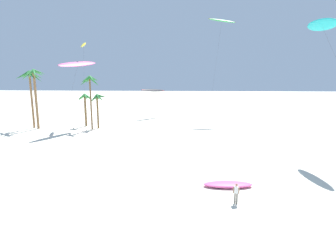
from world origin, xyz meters
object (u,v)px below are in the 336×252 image
object	(u,v)px
flying_kite_1	(153,90)
person_near_right	(236,193)
palm_tree_4	(90,84)
flying_kite_4	(222,21)
flying_kite_0	(78,64)
grounded_kite_0	(228,184)
flying_kite_2	(322,25)
palm_tree_3	(97,100)
palm_tree_0	(30,81)
flying_kite_3	(84,45)
palm_tree_2	(85,100)
palm_tree_1	(35,82)

from	to	relation	value
flying_kite_1	person_near_right	world-z (taller)	flying_kite_1
palm_tree_4	flying_kite_4	world-z (taller)	flying_kite_4
flying_kite_0	person_near_right	xyz separation A→B (m)	(23.03, -28.74, -10.92)
flying_kite_1	grounded_kite_0	distance (m)	42.10
flying_kite_0	flying_kite_2	distance (m)	38.17
flying_kite_2	grounded_kite_0	distance (m)	23.09
palm_tree_3	grounded_kite_0	bearing A→B (deg)	-52.85
grounded_kite_0	person_near_right	bearing A→B (deg)	-88.26
palm_tree_0	flying_kite_4	distance (m)	40.23
palm_tree_3	flying_kite_3	size ratio (longest dim) A/B	0.39
palm_tree_3	flying_kite_4	xyz separation A→B (m)	(23.96, 11.92, 15.87)
flying_kite_0	grounded_kite_0	bearing A→B (deg)	-47.89
palm_tree_2	flying_kite_2	xyz separation A→B (m)	(35.46, -17.07, 10.95)
palm_tree_3	person_near_right	size ratio (longest dim) A/B	3.79
palm_tree_0	flying_kite_3	xyz separation A→B (m)	(9.33, 3.10, 6.61)
palm_tree_0	person_near_right	world-z (taller)	palm_tree_0
palm_tree_1	palm_tree_3	xyz separation A→B (m)	(11.17, 0.93, -3.31)
flying_kite_2	flying_kite_3	bearing A→B (deg)	152.96
flying_kite_0	person_near_right	size ratio (longest dim) A/B	7.46
flying_kite_0	flying_kite_3	size ratio (longest dim) A/B	0.77
flying_kite_3	grounded_kite_0	size ratio (longest dim) A/B	3.59
flying_kite_2	grounded_kite_0	world-z (taller)	flying_kite_2
palm_tree_3	flying_kite_3	xyz separation A→B (m)	(-3.13, 3.10, 10.22)
palm_tree_3	flying_kite_1	distance (m)	16.43
flying_kite_2	palm_tree_1	bearing A→B (deg)	162.07
flying_kite_2	flying_kite_4	bearing A→B (deg)	107.35
palm_tree_0	flying_kite_2	xyz separation A→B (m)	(44.83, -15.01, 7.14)
palm_tree_2	palm_tree_3	world-z (taller)	palm_tree_3
palm_tree_0	palm_tree_2	world-z (taller)	palm_tree_0
palm_tree_3	palm_tree_4	bearing A→B (deg)	-134.48
palm_tree_3	flying_kite_4	bearing A→B (deg)	26.46
flying_kite_4	flying_kite_3	bearing A→B (deg)	-161.96
palm_tree_1	grounded_kite_0	world-z (taller)	palm_tree_1
palm_tree_4	flying_kite_3	bearing A→B (deg)	118.24
palm_tree_4	flying_kite_1	world-z (taller)	palm_tree_4
flying_kite_3	flying_kite_4	distance (m)	29.04
flying_kite_2	person_near_right	distance (m)	24.43
person_near_right	palm_tree_4	bearing A→B (deg)	126.15
palm_tree_2	flying_kite_2	bearing A→B (deg)	-25.71
palm_tree_0	palm_tree_2	distance (m)	10.33
palm_tree_3	flying_kite_2	bearing A→B (deg)	-24.88
flying_kite_2	person_near_right	xyz separation A→B (m)	(-12.25, -14.79, -15.10)
palm_tree_2	flying_kite_4	xyz separation A→B (m)	(27.04, 9.87, 16.07)
palm_tree_0	flying_kite_1	bearing A→B (deg)	32.65
flying_kite_0	flying_kite_4	xyz separation A→B (m)	(26.86, 12.99, 9.31)
palm_tree_0	person_near_right	size ratio (longest dim) A/B	6.29
palm_tree_1	grounded_kite_0	xyz separation A→B (m)	(31.19, -25.51, -8.38)
palm_tree_2	flying_kite_2	size ratio (longest dim) A/B	0.38
flying_kite_2	palm_tree_4	bearing A→B (deg)	157.13
flying_kite_1	grounded_kite_0	size ratio (longest dim) A/B	2.77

